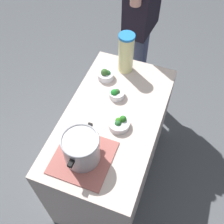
{
  "coord_description": "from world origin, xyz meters",
  "views": [
    {
      "loc": [
        -0.95,
        -0.35,
        2.32
      ],
      "look_at": [
        0.0,
        0.0,
        0.95
      ],
      "focal_mm": 43.87,
      "sensor_mm": 36.0,
      "label": 1
    }
  ],
  "objects_px": {
    "broccoli_bowl_front": "(116,93)",
    "cooking_pot": "(81,149)",
    "lemonade_pitcher": "(126,53)",
    "broccoli_bowl_back": "(119,123)",
    "person_cook": "(141,21)",
    "broccoli_bowl_center": "(106,75)"
  },
  "relations": [
    {
      "from": "broccoli_bowl_front",
      "to": "cooking_pot",
      "type": "bearing_deg",
      "value": 177.41
    },
    {
      "from": "lemonade_pitcher",
      "to": "broccoli_bowl_front",
      "type": "height_order",
      "value": "lemonade_pitcher"
    },
    {
      "from": "broccoli_bowl_back",
      "to": "person_cook",
      "type": "distance_m",
      "value": 1.01
    },
    {
      "from": "broccoli_bowl_front",
      "to": "broccoli_bowl_back",
      "type": "xyz_separation_m",
      "value": [
        -0.22,
        -0.1,
        -0.0
      ]
    },
    {
      "from": "broccoli_bowl_back",
      "to": "person_cook",
      "type": "relative_size",
      "value": 0.08
    },
    {
      "from": "cooking_pot",
      "to": "broccoli_bowl_back",
      "type": "relative_size",
      "value": 2.01
    },
    {
      "from": "broccoli_bowl_back",
      "to": "lemonade_pitcher",
      "type": "bearing_deg",
      "value": 14.43
    },
    {
      "from": "broccoli_bowl_front",
      "to": "broccoli_bowl_center",
      "type": "distance_m",
      "value": 0.19
    },
    {
      "from": "broccoli_bowl_back",
      "to": "broccoli_bowl_center",
      "type": "bearing_deg",
      "value": 32.76
    },
    {
      "from": "cooking_pot",
      "to": "person_cook",
      "type": "xyz_separation_m",
      "value": [
        1.28,
        0.05,
        -0.05
      ]
    },
    {
      "from": "lemonade_pitcher",
      "to": "person_cook",
      "type": "relative_size",
      "value": 0.17
    },
    {
      "from": "lemonade_pitcher",
      "to": "broccoli_bowl_back",
      "type": "distance_m",
      "value": 0.52
    },
    {
      "from": "cooking_pot",
      "to": "broccoli_bowl_center",
      "type": "bearing_deg",
      "value": 9.52
    },
    {
      "from": "cooking_pot",
      "to": "person_cook",
      "type": "bearing_deg",
      "value": 2.04
    },
    {
      "from": "broccoli_bowl_center",
      "to": "broccoli_bowl_back",
      "type": "height_order",
      "value": "broccoli_bowl_center"
    },
    {
      "from": "lemonade_pitcher",
      "to": "broccoli_bowl_center",
      "type": "bearing_deg",
      "value": 142.94
    },
    {
      "from": "cooking_pot",
      "to": "broccoli_bowl_center",
      "type": "relative_size",
      "value": 2.37
    },
    {
      "from": "cooking_pot",
      "to": "broccoli_bowl_back",
      "type": "xyz_separation_m",
      "value": [
        0.28,
        -0.12,
        -0.08
      ]
    },
    {
      "from": "person_cook",
      "to": "cooking_pot",
      "type": "bearing_deg",
      "value": -177.96
    },
    {
      "from": "broccoli_bowl_back",
      "to": "person_cook",
      "type": "height_order",
      "value": "person_cook"
    },
    {
      "from": "cooking_pot",
      "to": "lemonade_pitcher",
      "type": "bearing_deg",
      "value": 0.39
    },
    {
      "from": "cooking_pot",
      "to": "person_cook",
      "type": "height_order",
      "value": "person_cook"
    }
  ]
}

